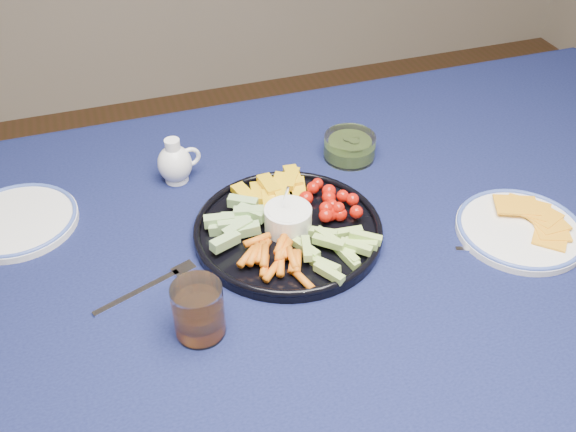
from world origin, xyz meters
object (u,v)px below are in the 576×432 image
object	(u,v)px
dining_table	(362,279)
pickle_bowl	(350,148)
crudite_platter	(287,227)
cheese_plate	(520,228)
juice_tumbler	(199,313)
side_plate_extra	(17,221)
creamer_pitcher	(175,163)

from	to	relation	value
dining_table	pickle_bowl	size ratio (longest dim) A/B	16.26
crudite_platter	cheese_plate	xyz separation A→B (m)	(0.38, -0.12, -0.01)
crudite_platter	juice_tumbler	distance (m)	0.25
crudite_platter	side_plate_extra	bearing A→B (deg)	157.84
crudite_platter	cheese_plate	bearing A→B (deg)	-17.65
pickle_bowl	cheese_plate	size ratio (longest dim) A/B	0.47
crudite_platter	pickle_bowl	xyz separation A→B (m)	(0.19, 0.19, 0.00)
crudite_platter	juice_tumbler	size ratio (longest dim) A/B	3.69
dining_table	side_plate_extra	xyz separation A→B (m)	(-0.56, 0.24, 0.10)
crudite_platter	dining_table	bearing A→B (deg)	-26.35
side_plate_extra	pickle_bowl	bearing A→B (deg)	0.94
pickle_bowl	juice_tumbler	xyz separation A→B (m)	(-0.38, -0.35, 0.02)
pickle_bowl	dining_table	bearing A→B (deg)	-106.46
dining_table	side_plate_extra	size ratio (longest dim) A/B	8.07
crudite_platter	cheese_plate	world-z (taller)	crudite_platter
dining_table	pickle_bowl	distance (m)	0.28
crudite_platter	creamer_pitcher	distance (m)	0.26
pickle_bowl	creamer_pitcher	bearing A→B (deg)	174.56
juice_tumbler	creamer_pitcher	bearing A→B (deg)	84.12
cheese_plate	side_plate_extra	xyz separation A→B (m)	(-0.82, 0.30, -0.00)
creamer_pitcher	cheese_plate	bearing A→B (deg)	-32.92
pickle_bowl	side_plate_extra	xyz separation A→B (m)	(-0.63, -0.01, -0.01)
creamer_pitcher	juice_tumbler	world-z (taller)	creamer_pitcher
cheese_plate	side_plate_extra	world-z (taller)	cheese_plate
dining_table	juice_tumbler	size ratio (longest dim) A/B	19.13
juice_tumbler	dining_table	bearing A→B (deg)	18.21
crudite_platter	cheese_plate	size ratio (longest dim) A/B	1.49
dining_table	creamer_pitcher	world-z (taller)	creamer_pitcher
crudite_platter	juice_tumbler	bearing A→B (deg)	-139.05
juice_tumbler	side_plate_extra	distance (m)	0.42
dining_table	side_plate_extra	world-z (taller)	side_plate_extra
dining_table	crudite_platter	bearing A→B (deg)	153.65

